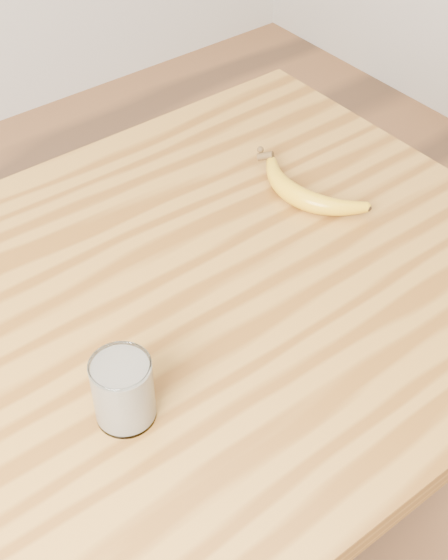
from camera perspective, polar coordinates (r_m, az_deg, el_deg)
table at (r=1.13m, az=-6.17°, el=-7.73°), size 1.20×0.80×0.90m
smoothie_glass at (r=0.90m, az=-7.39°, el=-8.00°), size 0.07×0.07×0.09m
banana at (r=1.21m, az=5.50°, el=6.03°), size 0.15×0.28×0.03m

